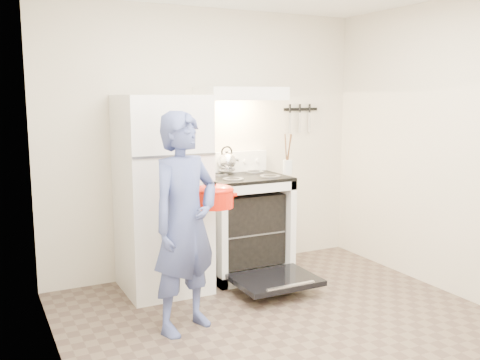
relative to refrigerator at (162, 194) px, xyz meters
name	(u,v)px	position (x,y,z in m)	size (l,w,h in m)	color
floor	(311,341)	(0.58, -1.45, -0.85)	(3.60, 3.60, 0.00)	brown
back_wall	(207,142)	(0.58, 0.35, 0.40)	(3.20, 0.02, 2.50)	beige
refrigerator	(162,194)	(0.00, 0.00, 0.00)	(0.70, 0.70, 1.70)	white
stove_body	(244,227)	(0.81, 0.02, -0.39)	(0.76, 0.65, 0.92)	white
cooktop	(244,177)	(0.81, 0.02, 0.09)	(0.76, 0.65, 0.03)	black
backsplash	(231,162)	(0.81, 0.31, 0.20)	(0.76, 0.07, 0.20)	white
oven_door	(275,280)	(0.81, -0.57, -0.72)	(0.70, 0.54, 0.04)	black
oven_rack	(244,229)	(0.81, 0.02, -0.41)	(0.60, 0.52, 0.01)	slate
range_hood	(240,94)	(0.81, 0.10, 0.86)	(0.76, 0.50, 0.12)	white
knife_strip	(301,109)	(1.63, 0.33, 0.70)	(0.40, 0.02, 0.03)	black
pizza_stone	(243,226)	(0.83, 0.08, -0.40)	(0.33, 0.33, 0.02)	#8C6849
tea_kettle	(227,160)	(0.73, 0.22, 0.23)	(0.22, 0.18, 0.27)	silver
utensil_jar	(288,167)	(1.13, -0.23, 0.20)	(0.09, 0.09, 0.13)	silver
person	(185,223)	(-0.12, -0.87, -0.05)	(0.58, 0.38, 1.59)	#39437E
dutch_oven	(214,198)	(0.23, -0.59, 0.04)	(0.37, 0.30, 0.24)	red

